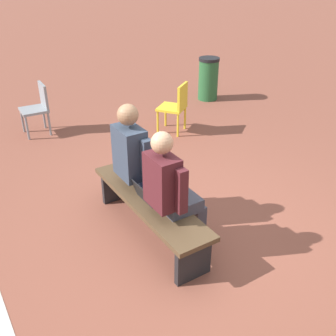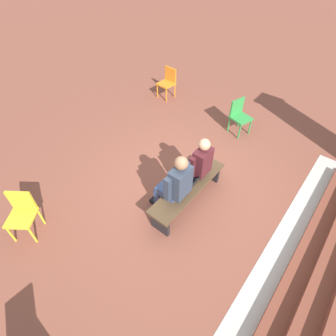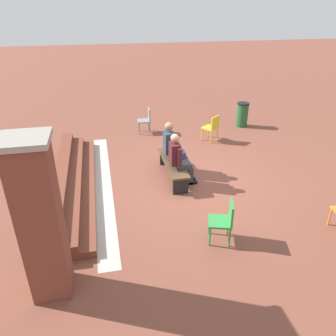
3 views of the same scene
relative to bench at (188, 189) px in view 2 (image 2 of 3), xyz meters
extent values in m
plane|color=brown|center=(-0.26, -0.33, -0.35)|extent=(60.00, 60.00, 0.00)
cube|color=#B7B2A8|center=(0.00, 1.77, -0.35)|extent=(6.00, 0.40, 0.01)
cube|color=brown|center=(0.00, 2.42, -0.28)|extent=(5.20, 0.90, 0.15)
cube|color=brown|center=(0.00, 2.57, -0.13)|extent=(5.20, 0.60, 0.15)
cube|color=#4C3823|center=(0.00, 0.00, 0.07)|extent=(1.80, 0.44, 0.05)
cube|color=black|center=(-0.80, 0.00, -0.15)|extent=(0.06, 0.37, 0.40)
cube|color=black|center=(0.80, 0.00, -0.15)|extent=(0.06, 0.37, 0.40)
cube|color=#383842|center=(-0.33, -0.17, 0.15)|extent=(0.32, 0.37, 0.13)
cube|color=#383842|center=(-0.41, -0.35, -0.13)|extent=(0.10, 0.11, 0.45)
cube|color=black|center=(-0.41, -0.41, -0.32)|extent=(0.10, 0.22, 0.07)
cube|color=#383842|center=(-0.24, -0.35, -0.13)|extent=(0.10, 0.11, 0.45)
cube|color=black|center=(-0.24, -0.41, -0.32)|extent=(0.10, 0.22, 0.07)
cube|color=#47191E|center=(-0.33, 0.04, 0.48)|extent=(0.35, 0.22, 0.52)
cube|color=#195133|center=(-0.33, -0.08, 0.44)|extent=(0.05, 0.01, 0.31)
cube|color=#47191E|center=(-0.55, -0.03, 0.46)|extent=(0.08, 0.09, 0.44)
cube|color=#47191E|center=(-0.11, -0.03, 0.46)|extent=(0.08, 0.09, 0.44)
sphere|color=tan|center=(-0.33, 0.04, 0.87)|extent=(0.20, 0.20, 0.20)
cube|color=#384C75|center=(0.32, -0.18, 0.15)|extent=(0.34, 0.40, 0.14)
cube|color=#384C75|center=(0.23, -0.38, -0.13)|extent=(0.11, 0.12, 0.45)
cube|color=black|center=(0.23, -0.44, -0.32)|extent=(0.11, 0.24, 0.07)
cube|color=#384C75|center=(0.41, -0.38, -0.13)|extent=(0.11, 0.12, 0.45)
cube|color=black|center=(0.41, -0.44, -0.32)|extent=(0.11, 0.24, 0.07)
cube|color=#2D3847|center=(0.32, 0.04, 0.50)|extent=(0.38, 0.24, 0.56)
cube|color=#2D3847|center=(0.08, -0.03, 0.48)|extent=(0.09, 0.10, 0.47)
cube|color=#2D3847|center=(0.56, -0.03, 0.48)|extent=(0.09, 0.10, 0.47)
sphere|color=#8C6647|center=(0.32, 0.04, 0.92)|extent=(0.22, 0.22, 0.22)
cube|color=black|center=(-0.02, -0.04, 0.11)|extent=(0.32, 0.22, 0.02)
cube|color=#2D2D33|center=(-0.02, -0.05, 0.12)|extent=(0.29, 0.15, 0.00)
cube|color=black|center=(-0.02, 0.10, 0.21)|extent=(0.32, 0.07, 0.19)
cube|color=#33519E|center=(-0.02, 0.09, 0.21)|extent=(0.28, 0.06, 0.17)
cube|color=orange|center=(-2.80, -2.81, 0.07)|extent=(0.45, 0.45, 0.04)
cube|color=orange|center=(-2.99, -2.80, 0.29)|extent=(0.07, 0.40, 0.40)
cylinder|color=orange|center=(-2.64, -3.00, -0.15)|extent=(0.04, 0.04, 0.40)
cylinder|color=orange|center=(-2.61, -2.64, -0.15)|extent=(0.04, 0.04, 0.40)
cylinder|color=orange|center=(-2.99, -2.98, -0.15)|extent=(0.04, 0.04, 0.40)
cylinder|color=orange|center=(-2.97, -2.62, -0.15)|extent=(0.04, 0.04, 0.40)
cube|color=#2D893D|center=(-2.58, -0.30, 0.07)|extent=(0.52, 0.52, 0.04)
cube|color=#2D893D|center=(-2.64, -0.48, 0.29)|extent=(0.39, 0.15, 0.40)
cylinder|color=#2D893D|center=(-2.36, -0.18, -0.15)|extent=(0.04, 0.04, 0.40)
cylinder|color=#2D893D|center=(-2.71, -0.08, -0.15)|extent=(0.04, 0.04, 0.40)
cylinder|color=#2D893D|center=(-2.46, -0.52, -0.15)|extent=(0.04, 0.04, 0.40)
cylinder|color=#2D893D|center=(-2.81, -0.42, -0.15)|extent=(0.04, 0.04, 0.40)
cube|color=gold|center=(2.24, -1.73, 0.07)|extent=(0.59, 0.59, 0.04)
cube|color=gold|center=(2.09, -1.84, 0.29)|extent=(0.27, 0.34, 0.40)
cylinder|color=gold|center=(2.49, -1.77, -0.15)|extent=(0.04, 0.04, 0.40)
cylinder|color=gold|center=(2.28, -1.48, -0.15)|extent=(0.04, 0.04, 0.40)
cylinder|color=gold|center=(2.21, -1.98, -0.15)|extent=(0.04, 0.04, 0.40)
cylinder|color=gold|center=(1.99, -1.69, -0.15)|extent=(0.04, 0.04, 0.40)
camera|label=1|loc=(-3.01, 1.67, 2.32)|focal=42.00mm
camera|label=2|loc=(2.66, 1.67, 3.63)|focal=28.00mm
camera|label=3|loc=(-7.21, 1.67, 3.72)|focal=35.00mm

